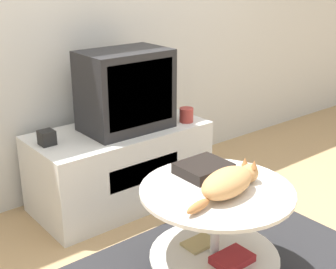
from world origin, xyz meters
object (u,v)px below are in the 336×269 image
(tv, at_px, (125,90))
(speaker, at_px, (47,138))
(cat, at_px, (229,182))
(dvd_box, at_px, (203,169))

(tv, xyz_separation_m, speaker, (-0.52, 0.05, -0.21))
(tv, height_order, cat, tv)
(speaker, height_order, dvd_box, speaker)
(cat, bearing_deg, dvd_box, 65.95)
(tv, relative_size, speaker, 6.33)
(tv, distance_m, cat, 1.07)
(tv, relative_size, dvd_box, 2.21)
(speaker, xyz_separation_m, dvd_box, (0.43, -0.86, -0.01))
(cat, bearing_deg, speaker, 99.20)
(dvd_box, bearing_deg, tv, 83.70)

